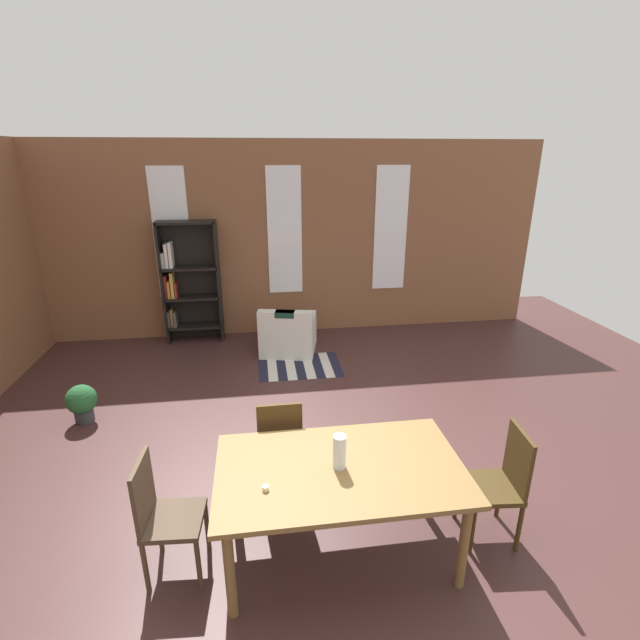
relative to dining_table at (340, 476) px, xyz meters
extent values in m
plane|color=#452826|center=(-0.05, 0.44, -0.69)|extent=(11.23, 11.23, 0.00)
cube|color=brown|center=(-0.05, 4.82, 0.87)|extent=(8.56, 0.12, 3.12)
cube|color=white|center=(-1.82, 4.75, 1.02)|extent=(0.55, 0.02, 2.03)
cube|color=white|center=(-0.05, 4.75, 1.02)|extent=(0.55, 0.02, 2.03)
cube|color=white|center=(1.71, 4.75, 1.02)|extent=(0.55, 0.02, 2.03)
cube|color=brown|center=(0.00, 0.00, 0.06)|extent=(1.78, 1.04, 0.04)
cylinder|color=brown|center=(-0.79, -0.42, -0.32)|extent=(0.07, 0.07, 0.74)
cylinder|color=brown|center=(0.79, -0.42, -0.32)|extent=(0.07, 0.07, 0.74)
cylinder|color=brown|center=(-0.79, 0.42, -0.32)|extent=(0.07, 0.07, 0.74)
cylinder|color=brown|center=(0.79, 0.42, -0.32)|extent=(0.07, 0.07, 0.74)
cylinder|color=silver|center=(-0.01, 0.00, 0.21)|extent=(0.10, 0.10, 0.26)
cylinder|color=silver|center=(-0.54, -0.17, 0.10)|extent=(0.04, 0.04, 0.03)
cube|color=#3E2E13|center=(1.19, 0.00, -0.24)|extent=(0.44, 0.44, 0.04)
cube|color=#3E2E13|center=(1.37, -0.02, 0.01)|extent=(0.07, 0.38, 0.50)
cylinder|color=#3E2E13|center=(1.03, 0.20, -0.48)|extent=(0.04, 0.04, 0.43)
cylinder|color=#3E2E13|center=(0.99, -0.16, -0.48)|extent=(0.04, 0.04, 0.43)
cylinder|color=#3E2E13|center=(1.39, 0.16, -0.48)|extent=(0.04, 0.04, 0.43)
cylinder|color=#3E2E13|center=(1.35, -0.20, -0.48)|extent=(0.04, 0.04, 0.43)
cube|color=#493625|center=(-1.19, 0.00, -0.24)|extent=(0.43, 0.43, 0.04)
cube|color=#493625|center=(-1.37, 0.01, 0.01)|extent=(0.06, 0.38, 0.50)
cylinder|color=#493625|center=(-1.02, -0.19, -0.48)|extent=(0.04, 0.04, 0.43)
cylinder|color=#493625|center=(-1.00, 0.17, -0.48)|extent=(0.04, 0.04, 0.43)
cylinder|color=#493625|center=(-1.38, -0.17, -0.48)|extent=(0.04, 0.04, 0.43)
cylinder|color=#493625|center=(-1.36, 0.19, -0.48)|extent=(0.04, 0.04, 0.43)
cube|color=#402B12|center=(-0.40, 0.82, -0.24)|extent=(0.41, 0.41, 0.04)
cube|color=#402B12|center=(-0.40, 0.64, 0.01)|extent=(0.38, 0.03, 0.50)
cylinder|color=#402B12|center=(-0.22, 1.00, -0.48)|extent=(0.04, 0.04, 0.43)
cylinder|color=#402B12|center=(-0.58, 1.00, -0.48)|extent=(0.04, 0.04, 0.43)
cylinder|color=#402B12|center=(-0.22, 0.64, -0.48)|extent=(0.04, 0.04, 0.43)
cylinder|color=#402B12|center=(-0.58, 0.64, -0.48)|extent=(0.04, 0.04, 0.43)
cube|color=black|center=(-1.99, 4.55, 0.28)|extent=(0.04, 0.31, 1.94)
cube|color=black|center=(-1.14, 4.55, 0.28)|extent=(0.04, 0.31, 1.94)
cube|color=black|center=(-1.57, 4.70, 0.28)|extent=(0.90, 0.01, 1.94)
cube|color=black|center=(-1.57, 4.55, -0.45)|extent=(0.86, 0.31, 0.04)
cube|color=#4C4C51|center=(-1.96, 4.55, -0.30)|extent=(0.03, 0.21, 0.26)
cube|color=orange|center=(-1.92, 4.55, -0.29)|extent=(0.03, 0.17, 0.28)
cube|color=#4C4C51|center=(-1.87, 4.55, -0.30)|extent=(0.04, 0.22, 0.25)
cube|color=black|center=(-1.57, 4.55, 0.04)|extent=(0.86, 0.31, 0.04)
cube|color=#B22D28|center=(-1.96, 4.55, 0.23)|extent=(0.04, 0.15, 0.36)
cube|color=orange|center=(-1.91, 4.55, 0.19)|extent=(0.04, 0.23, 0.27)
cube|color=gold|center=(-1.86, 4.55, 0.26)|extent=(0.05, 0.20, 0.41)
cube|color=#B22D28|center=(-1.81, 4.55, 0.18)|extent=(0.03, 0.20, 0.24)
cube|color=black|center=(-1.57, 4.55, 0.52)|extent=(0.86, 0.31, 0.04)
cube|color=white|center=(-1.95, 4.55, 0.66)|extent=(0.05, 0.16, 0.23)
cube|color=white|center=(-1.89, 4.55, 0.73)|extent=(0.05, 0.22, 0.37)
cube|color=white|center=(-1.83, 4.55, 0.74)|extent=(0.05, 0.22, 0.39)
cube|color=black|center=(-1.57, 4.55, 1.23)|extent=(0.86, 0.31, 0.04)
cube|color=silver|center=(-0.09, 3.91, -0.49)|extent=(0.95, 0.95, 0.40)
cube|color=silver|center=(-0.15, 3.59, -0.12)|extent=(0.82, 0.33, 0.35)
cube|color=silver|center=(0.25, 3.84, -0.22)|extent=(0.27, 0.73, 0.15)
cube|color=silver|center=(-0.42, 3.98, -0.22)|extent=(0.27, 0.73, 0.15)
cube|color=#19382D|center=(-0.15, 3.59, 0.02)|extent=(0.31, 0.23, 0.08)
cylinder|color=#333338|center=(-2.57, 2.21, -0.62)|extent=(0.20, 0.20, 0.15)
sphere|color=#235B2D|center=(-2.57, 2.21, -0.41)|extent=(0.34, 0.34, 0.34)
cube|color=#1E1E33|center=(-0.51, 3.30, -0.69)|extent=(0.13, 0.85, 0.01)
cube|color=silver|center=(-0.37, 3.30, -0.69)|extent=(0.13, 0.85, 0.01)
cube|color=#1E1E33|center=(-0.24, 3.30, -0.69)|extent=(0.13, 0.85, 0.01)
cube|color=silver|center=(-0.11, 3.30, -0.69)|extent=(0.13, 0.85, 0.01)
cube|color=#1E1E33|center=(0.02, 3.30, -0.69)|extent=(0.13, 0.85, 0.01)
cube|color=silver|center=(0.15, 3.30, -0.69)|extent=(0.13, 0.85, 0.01)
cube|color=#1E1E33|center=(0.28, 3.30, -0.69)|extent=(0.13, 0.85, 0.01)
cube|color=silver|center=(0.41, 3.30, -0.69)|extent=(0.13, 0.85, 0.01)
cube|color=#1E1E33|center=(0.54, 3.30, -0.69)|extent=(0.13, 0.85, 0.01)
camera|label=1|loc=(-0.53, -2.69, 2.20)|focal=25.72mm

